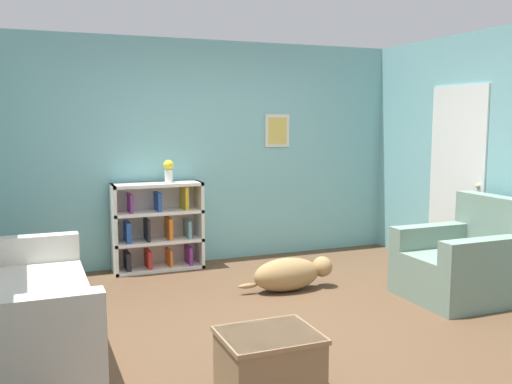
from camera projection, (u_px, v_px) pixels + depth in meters
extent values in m
plane|color=brown|center=(274.00, 321.00, 4.81)|extent=(14.00, 14.00, 0.00)
cube|color=#7AB7BC|center=(197.00, 152.00, 6.71)|extent=(5.60, 0.10, 2.60)
cube|color=silver|center=(277.00, 131.00, 6.99)|extent=(0.32, 0.02, 0.40)
cube|color=#DBBC56|center=(278.00, 131.00, 6.98)|extent=(0.24, 0.01, 0.32)
cube|color=#7AB7BC|center=(512.00, 159.00, 5.58)|extent=(0.10, 5.00, 2.60)
cube|color=white|center=(456.00, 180.00, 6.24)|extent=(0.02, 0.84, 2.05)
sphere|color=tan|center=(478.00, 186.00, 5.91)|extent=(0.05, 0.05, 0.05)
cube|color=beige|center=(24.00, 322.00, 4.17)|extent=(0.95, 2.01, 0.44)
cube|color=beige|center=(21.00, 318.00, 3.27)|extent=(0.95, 0.16, 0.24)
cube|color=beige|center=(22.00, 250.00, 4.97)|extent=(0.95, 0.16, 0.24)
cube|color=silver|center=(114.00, 230.00, 6.22)|extent=(0.04, 0.34, 0.99)
cube|color=silver|center=(199.00, 224.00, 6.57)|extent=(0.04, 0.34, 0.99)
cube|color=silver|center=(155.00, 224.00, 6.54)|extent=(1.00, 0.02, 0.99)
cube|color=silver|center=(159.00, 268.00, 6.45)|extent=(1.00, 0.34, 0.04)
cube|color=silver|center=(158.00, 241.00, 6.41)|extent=(1.00, 0.34, 0.04)
cube|color=silver|center=(157.00, 212.00, 6.37)|extent=(1.00, 0.34, 0.04)
cube|color=silver|center=(157.00, 185.00, 6.33)|extent=(1.00, 0.34, 0.04)
cube|color=black|center=(127.00, 262.00, 6.30)|extent=(0.05, 0.25, 0.21)
cube|color=#234C9E|center=(127.00, 232.00, 6.26)|extent=(0.05, 0.25, 0.22)
cube|color=#7A2D84|center=(130.00, 203.00, 6.24)|extent=(0.03, 0.25, 0.21)
cube|color=#B22823|center=(148.00, 260.00, 6.39)|extent=(0.04, 0.25, 0.22)
cube|color=black|center=(147.00, 229.00, 6.34)|extent=(0.03, 0.25, 0.25)
cube|color=#234C9E|center=(158.00, 201.00, 6.35)|extent=(0.04, 0.25, 0.21)
cube|color=orange|center=(169.00, 258.00, 6.48)|extent=(0.03, 0.25, 0.21)
cube|color=orange|center=(169.00, 228.00, 6.43)|extent=(0.04, 0.25, 0.24)
cube|color=gold|center=(184.00, 198.00, 6.46)|extent=(0.04, 0.25, 0.26)
cube|color=#7A2D84|center=(189.00, 255.00, 6.56)|extent=(0.03, 0.25, 0.23)
cube|color=#60939E|center=(187.00, 229.00, 6.52)|extent=(0.03, 0.25, 0.20)
cube|color=gray|center=(459.00, 276.00, 5.39)|extent=(0.99, 0.89, 0.43)
cube|color=gray|center=(495.00, 223.00, 5.48)|extent=(0.18, 0.89, 0.53)
cube|color=gray|center=(489.00, 251.00, 5.02)|extent=(0.99, 0.18, 0.22)
cube|color=gray|center=(436.00, 235.00, 5.68)|extent=(0.99, 0.18, 0.22)
cube|color=#846647|center=(269.00, 362.00, 3.54)|extent=(0.58, 0.48, 0.38)
cube|color=#8F6E4D|center=(269.00, 335.00, 3.52)|extent=(0.60, 0.50, 0.03)
ellipsoid|color=#9E7A4C|center=(287.00, 275.00, 5.63)|extent=(0.69, 0.30, 0.33)
sphere|color=#9E7A4C|center=(322.00, 267.00, 5.77)|extent=(0.21, 0.21, 0.21)
ellipsoid|color=#9E7A4C|center=(248.00, 286.00, 5.53)|extent=(0.20, 0.05, 0.05)
cylinder|color=silver|center=(169.00, 176.00, 6.37)|extent=(0.09, 0.09, 0.15)
sphere|color=yellow|center=(168.00, 165.00, 6.36)|extent=(0.11, 0.11, 0.11)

